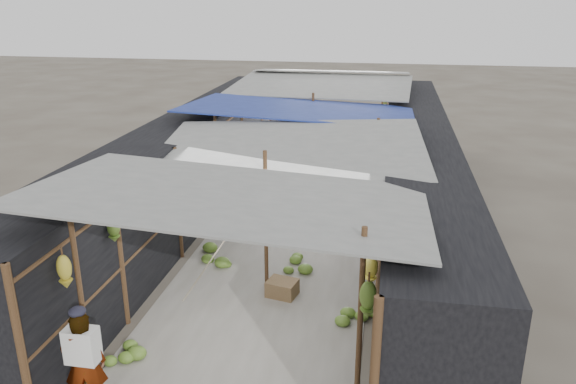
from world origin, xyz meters
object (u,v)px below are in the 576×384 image
Objects in this scene: vendor_seated at (368,222)px; vendor_elderly at (84,363)px; shopper_blue at (246,195)px; black_basin at (357,185)px; crate_near at (282,289)px.

vendor_elderly is at bearing -28.63° from vendor_seated.
shopper_blue reaches higher than vendor_seated.
vendor_elderly is 5.93m from shopper_blue.
vendor_seated is at bearing -137.34° from vendor_elderly.
black_basin is 4.31m from shopper_blue.
vendor_elderly reaches higher than vendor_seated.
shopper_blue is 2.71m from vendor_seated.
vendor_seated is at bearing -83.35° from black_basin.
black_basin is 0.62× the size of vendor_seated.
crate_near is 0.35× the size of vendor_elderly.
vendor_seated is (0.43, -3.65, 0.40)m from black_basin.
vendor_elderly reaches higher than black_basin.
black_basin is 9.92m from vendor_elderly.
vendor_elderly is (-2.83, -9.48, 0.63)m from black_basin.
vendor_elderly is at bearing -117.45° from shopper_blue.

